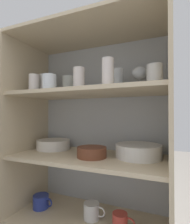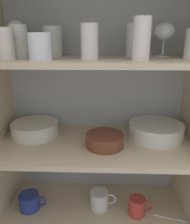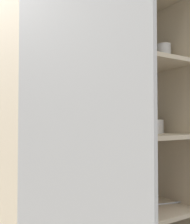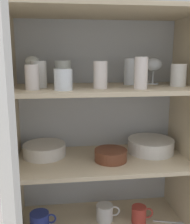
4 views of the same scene
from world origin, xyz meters
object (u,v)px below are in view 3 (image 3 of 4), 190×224
(plate_stack_white, at_px, (140,126))
(mixing_bowl_large, at_px, (37,128))
(serving_bowl_small, at_px, (114,128))
(coffee_mug_primary, at_px, (141,199))

(plate_stack_white, bearing_deg, mixing_bowl_large, 178.55)
(mixing_bowl_large, distance_m, serving_bowl_small, 0.35)
(plate_stack_white, relative_size, mixing_bowl_large, 1.12)
(serving_bowl_small, bearing_deg, plate_stack_white, 21.29)
(mixing_bowl_large, xyz_separation_m, coffee_mug_primary, (0.49, -0.11, -0.35))
(plate_stack_white, height_order, coffee_mug_primary, plate_stack_white)
(plate_stack_white, relative_size, coffee_mug_primary, 2.10)
(mixing_bowl_large, distance_m, coffee_mug_primary, 0.61)
(serving_bowl_small, relative_size, coffee_mug_primary, 1.38)
(plate_stack_white, distance_m, mixing_bowl_large, 0.57)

